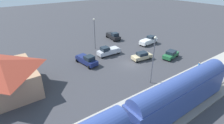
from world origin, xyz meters
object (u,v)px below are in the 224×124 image
(pedestrian_on_platform, at_px, (199,66))
(sedan_tan, at_px, (142,56))
(station_building, at_px, (4,76))
(pickup_navy, at_px, (87,60))
(pickup_white, at_px, (149,41))
(light_pole_lot_center, at_px, (94,30))
(pickup_silver, at_px, (108,51))
(sedan_green, at_px, (171,54))
(pickup_black, at_px, (113,36))
(light_pole_near_platform, at_px, (153,55))

(pedestrian_on_platform, bearing_deg, sedan_tan, 25.32)
(station_building, height_order, sedan_tan, station_building)
(pickup_navy, bearing_deg, station_building, 95.62)
(pickup_white, bearing_deg, pedestrian_on_platform, 167.95)
(pickup_navy, xyz_separation_m, light_pole_lot_center, (6.44, -5.85, 3.79))
(light_pole_lot_center, bearing_deg, pickup_navy, 137.79)
(pedestrian_on_platform, distance_m, pickup_silver, 19.05)
(pedestrian_on_platform, bearing_deg, sedan_green, -7.67)
(pickup_silver, bearing_deg, sedan_tan, -144.58)
(pickup_white, bearing_deg, sedan_green, 164.64)
(pickup_black, distance_m, sedan_green, 18.22)
(pickup_white, xyz_separation_m, sedan_tan, (-5.94, 8.31, -0.15))
(pickup_white, relative_size, light_pole_near_platform, 0.67)
(sedan_tan, distance_m, sedan_green, 6.62)
(sedan_green, bearing_deg, pedestrian_on_platform, 172.33)
(pickup_black, distance_m, light_pole_near_platform, 24.38)
(sedan_tan, relative_size, pickup_black, 0.84)
(pickup_white, distance_m, pickup_black, 10.30)
(station_building, bearing_deg, pickup_navy, -84.38)
(sedan_tan, height_order, light_pole_near_platform, light_pole_near_platform)
(station_building, distance_m, pickup_silver, 21.39)
(light_pole_lot_center, bearing_deg, station_building, 110.94)
(sedan_tan, xyz_separation_m, light_pole_lot_center, (11.47, 4.97, 3.94))
(station_building, bearing_deg, sedan_tan, -97.94)
(pickup_navy, height_order, pickup_silver, same)
(light_pole_near_platform, xyz_separation_m, light_pole_lot_center, (19.10, -0.39, -0.38))
(pickup_silver, bearing_deg, pickup_black, -41.89)
(sedan_tan, bearing_deg, pickup_white, -54.44)
(sedan_tan, bearing_deg, light_pole_lot_center, 23.43)
(light_pole_lot_center, bearing_deg, sedan_green, -143.66)
(station_building, bearing_deg, pickup_black, -68.60)
(pickup_white, xyz_separation_m, sedan_green, (-9.12, 2.51, -0.15))
(sedan_tan, relative_size, light_pole_lot_center, 0.62)
(pickup_black, height_order, light_pole_near_platform, light_pole_near_platform)
(station_building, xyz_separation_m, light_pole_near_platform, (-11.20, -20.27, 2.26))
(pickup_silver, relative_size, light_pole_near_platform, 0.66)
(light_pole_near_platform, bearing_deg, station_building, 61.07)
(sedan_tan, bearing_deg, pedestrian_on_platform, -154.68)
(sedan_green, bearing_deg, light_pole_near_platform, 111.72)
(sedan_tan, bearing_deg, station_building, 82.06)
(sedan_tan, height_order, sedan_green, same)
(pedestrian_on_platform, height_order, pickup_navy, pickup_navy)
(station_building, bearing_deg, sedan_green, -102.12)
(sedan_tan, bearing_deg, light_pole_near_platform, 144.89)
(pedestrian_on_platform, relative_size, light_pole_near_platform, 0.21)
(pickup_white, bearing_deg, pickup_black, 30.25)
(pickup_navy, relative_size, pickup_black, 1.01)
(pickup_black, bearing_deg, pickup_navy, 125.14)
(sedan_green, relative_size, light_pole_lot_center, 0.63)
(pickup_silver, bearing_deg, sedan_green, -132.69)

